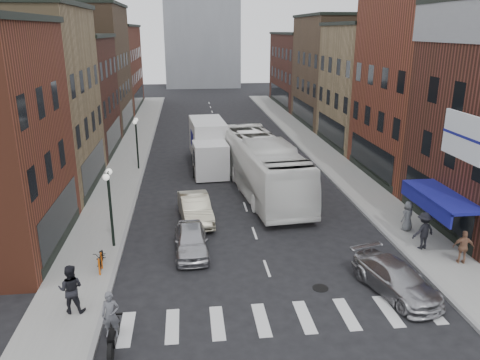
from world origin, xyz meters
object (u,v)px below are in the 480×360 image
object	(u,v)px
motorcycle_rider	(112,323)
parked_bicycle	(101,258)
ped_left_solo	(71,289)
sedan_left_near	(191,240)
streetlamp_near	(109,194)
box_truck	(209,146)
sedan_left_far	(195,208)
billboard_sign	(465,138)
ped_right_a	(424,231)
curb_car	(396,279)
transit_bus	(263,166)
ped_right_c	(408,216)
ped_right_b	(464,247)
streetlamp_far	(136,134)
bike_rack	(100,264)

from	to	relation	value
motorcycle_rider	parked_bicycle	world-z (taller)	motorcycle_rider
ped_left_solo	sedan_left_near	bearing A→B (deg)	-130.39
streetlamp_near	box_truck	size ratio (longest dim) A/B	0.48
sedan_left_near	sedan_left_far	size ratio (longest dim) A/B	0.87
parked_bicycle	ped_left_solo	size ratio (longest dim) A/B	0.81
billboard_sign	sedan_left_far	size ratio (longest dim) A/B	0.79
ped_right_a	curb_car	bearing A→B (deg)	33.96
curb_car	parked_bicycle	xyz separation A→B (m)	(-12.69, 3.56, -0.09)
ped_right_a	parked_bicycle	bearing A→B (deg)	-15.96
streetlamp_near	ped_left_solo	distance (m)	6.11
transit_bus	ped_right_c	xyz separation A→B (m)	(6.78, -7.59, -0.90)
billboard_sign	ped_right_b	size ratio (longest dim) A/B	2.26
box_truck	ped_right_a	xyz separation A→B (m)	(9.86, -16.21, -0.70)
parked_bicycle	ped_right_a	xyz separation A→B (m)	(15.71, 0.06, 0.53)
ped_right_b	sedan_left_near	bearing A→B (deg)	3.48
streetlamp_far	sedan_left_near	xyz separation A→B (m)	(3.92, -15.00, -2.22)
parked_bicycle	sedan_left_near	bearing A→B (deg)	11.60
sedan_left_far	motorcycle_rider	bearing A→B (deg)	-111.95
box_truck	motorcycle_rider	world-z (taller)	box_truck
billboard_sign	motorcycle_rider	bearing A→B (deg)	-162.97
streetlamp_far	bike_rack	world-z (taller)	streetlamp_far
motorcycle_rider	streetlamp_near	bearing A→B (deg)	96.78
curb_car	ped_right_b	distance (m)	4.56
billboard_sign	curb_car	world-z (taller)	billboard_sign
transit_bus	ped_right_c	world-z (taller)	transit_bus
sedan_left_near	parked_bicycle	size ratio (longest dim) A/B	2.53
bike_rack	ped_right_c	size ratio (longest dim) A/B	0.48
curb_car	bike_rack	bearing A→B (deg)	151.49
bike_rack	ped_right_b	world-z (taller)	ped_right_b
sedan_left_far	ped_left_solo	world-z (taller)	ped_left_solo
box_truck	sedan_left_near	size ratio (longest dim) A/B	2.10
bike_rack	ped_right_b	distance (m)	16.80
box_truck	ped_left_solo	bearing A→B (deg)	-111.62
transit_bus	curb_car	size ratio (longest dim) A/B	2.96
transit_bus	parked_bicycle	bearing A→B (deg)	-138.59
box_truck	ped_right_c	distance (m)	17.27
ped_right_c	streetlamp_near	bearing A→B (deg)	-27.79
streetlamp_near	transit_bus	world-z (taller)	streetlamp_near
parked_bicycle	ped_right_b	size ratio (longest dim) A/B	0.98
curb_car	motorcycle_rider	bearing A→B (deg)	176.62
streetlamp_far	transit_bus	size ratio (longest dim) A/B	0.30
billboard_sign	streetlamp_far	size ratio (longest dim) A/B	0.90
sedan_left_near	ped_left_solo	world-z (taller)	ped_left_solo
sedan_left_near	streetlamp_near	bearing A→B (deg)	163.97
streetlamp_far	parked_bicycle	xyz separation A→B (m)	(-0.27, -16.15, -2.34)
streetlamp_far	bike_rack	distance (m)	16.87
billboard_sign	ped_right_b	world-z (taller)	billboard_sign
sedan_left_near	bike_rack	bearing A→B (deg)	-159.31
streetlamp_far	transit_bus	world-z (taller)	streetlamp_far
transit_bus	ped_right_a	world-z (taller)	transit_bus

